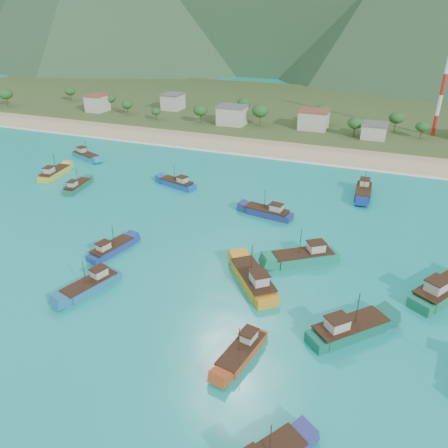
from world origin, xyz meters
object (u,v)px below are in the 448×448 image
(radio_tower, at_px, (446,74))
(boat_6, at_px, (363,192))
(boat_0, at_px, (304,257))
(boat_15, at_px, (112,249))
(boat_18, at_px, (55,174))
(boat_26, at_px, (77,187))
(boat_1, at_px, (91,286))
(boat_25, at_px, (253,280))
(boat_7, at_px, (442,291))
(boat_27, at_px, (86,156))
(boat_19, at_px, (349,330))
(boat_24, at_px, (268,213))
(boat_14, at_px, (177,184))
(boat_8, at_px, (242,352))

(radio_tower, bearing_deg, boat_6, -106.18)
(boat_0, xyz_separation_m, boat_15, (-33.64, -9.64, -0.26))
(boat_18, bearing_deg, radio_tower, 30.82)
(boat_26, bearing_deg, boat_1, -56.76)
(boat_25, bearing_deg, radio_tower, 34.85)
(radio_tower, relative_size, boat_15, 4.02)
(boat_6, bearing_deg, boat_7, 110.33)
(boat_27, bearing_deg, boat_15, 62.94)
(boat_19, distance_m, boat_27, 96.77)
(boat_24, bearing_deg, boat_27, 82.26)
(boat_0, bearing_deg, boat_18, 39.55)
(boat_0, relative_size, boat_25, 0.97)
(boat_14, height_order, boat_27, boat_27)
(boat_19, height_order, boat_27, boat_19)
(radio_tower, height_order, boat_18, radio_tower)
(boat_8, bearing_deg, boat_25, -66.58)
(boat_8, relative_size, boat_26, 1.03)
(boat_0, height_order, boat_27, boat_0)
(boat_26, bearing_deg, radio_tower, 36.21)
(radio_tower, relative_size, boat_0, 3.39)
(radio_tower, relative_size, boat_18, 3.59)
(boat_15, distance_m, boat_27, 58.45)
(boat_0, bearing_deg, boat_19, 174.65)
(boat_24, relative_size, boat_25, 0.90)
(boat_6, xyz_separation_m, boat_14, (-43.99, -11.08, -0.14))
(boat_25, bearing_deg, boat_26, 116.96)
(boat_0, height_order, boat_15, boat_0)
(boat_0, relative_size, boat_27, 1.08)
(boat_1, bearing_deg, boat_8, -173.70)
(boat_8, bearing_deg, boat_26, -23.87)
(boat_8, bearing_deg, boat_0, -84.73)
(boat_0, xyz_separation_m, boat_7, (22.27, -2.42, 0.13))
(boat_0, distance_m, boat_14, 44.26)
(boat_0, relative_size, boat_15, 1.19)
(boat_8, height_order, boat_27, boat_27)
(boat_25, xyz_separation_m, boat_27, (-66.43, 44.33, -0.23))
(boat_14, height_order, boat_25, boat_25)
(boat_24, relative_size, boat_27, 1.01)
(boat_1, xyz_separation_m, boat_27, (-42.53, 54.83, 0.03))
(boat_24, bearing_deg, boat_6, -34.40)
(boat_1, relative_size, boat_7, 0.81)
(boat_0, distance_m, boat_26, 60.99)
(radio_tower, xyz_separation_m, boat_26, (-83.13, -79.73, -20.79))
(boat_6, xyz_separation_m, boat_18, (-77.67, -16.40, -0.08))
(boat_1, distance_m, boat_25, 26.10)
(boat_1, bearing_deg, boat_27, -35.09)
(boat_6, xyz_separation_m, boat_25, (-12.83, -45.34, 0.12))
(radio_tower, bearing_deg, boat_26, -136.20)
(boat_18, height_order, boat_27, boat_18)
(radio_tower, xyz_separation_m, boat_0, (-23.64, -93.14, -20.50))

